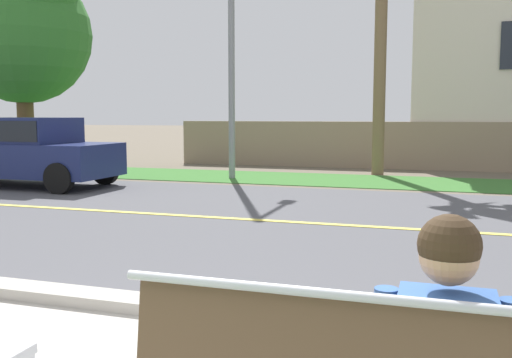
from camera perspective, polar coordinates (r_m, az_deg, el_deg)
name	(u,v)px	position (r m, az deg, el deg)	size (l,w,h in m)	color
ground_plane	(346,209)	(9.94, 8.94, -2.95)	(140.00, 140.00, 0.00)	#665B4C
curb_edge	(230,315)	(4.59, -2.58, -13.30)	(44.00, 0.30, 0.11)	#ADA89E
street_asphalt	(330,225)	(8.48, 7.33, -4.51)	(52.00, 8.00, 0.01)	#515156
road_centre_line	(330,224)	(8.48, 7.33, -4.47)	(48.00, 0.14, 0.01)	#E0CC4C
far_verge_grass	(374,181)	(14.09, 11.65, -0.23)	(48.00, 2.80, 0.02)	#38702D
car_navy_near	(21,148)	(13.90, -22.27, 2.83)	(4.30, 1.86, 1.54)	navy
shade_tree_far_left	(23,24)	(17.72, -22.12, 14.06)	(3.83, 3.83, 6.32)	brown
garden_wall	(385,145)	(17.56, 12.67, 3.30)	(13.00, 0.36, 1.40)	gray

